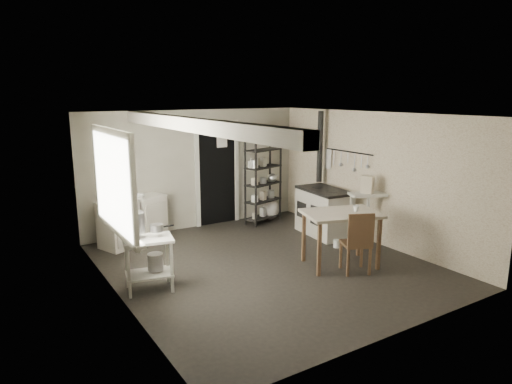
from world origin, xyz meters
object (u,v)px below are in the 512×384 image
stockpot (135,223)px  chair (356,240)px  stove (324,212)px  shelf_rack (263,177)px  prep_table (149,262)px  flour_sack (271,208)px  base_cabinets (133,218)px  work_table (340,242)px

stockpot → chair: size_ratio=0.30×
stove → shelf_rack: bearing=116.2°
prep_table → flour_sack: size_ratio=1.67×
base_cabinets → work_table: size_ratio=1.11×
prep_table → chair: chair is taller
stockpot → chair: 3.16m
stockpot → base_cabinets: bearing=73.9°
prep_table → stove: size_ratio=0.66×
stockpot → shelf_rack: (3.25, 1.90, 0.01)m
prep_table → flour_sack: (3.36, 2.06, -0.16)m
prep_table → work_table: size_ratio=0.66×
stove → chair: chair is taller
base_cabinets → prep_table: bearing=-123.0°
prep_table → chair: 2.97m
prep_table → chair: (2.80, -1.00, 0.08)m
base_cabinets → stockpot: bearing=-127.2°
stove → flour_sack: bearing=105.8°
stockpot → base_cabinets: 2.12m
shelf_rack → chair: shelf_rack is taller
stockpot → chair: bearing=-20.3°
work_table → flour_sack: (0.57, 2.74, -0.14)m
shelf_rack → flour_sack: 0.75m
stockpot → stove: 3.82m
shelf_rack → stove: size_ratio=1.57×
prep_table → flour_sack: bearing=31.5°
chair → flour_sack: size_ratio=2.15×
stove → work_table: size_ratio=0.99×
stockpot → chair: (2.93, -1.09, -0.45)m
shelf_rack → chair: (-0.31, -2.98, -0.46)m
stove → chair: size_ratio=1.18×
shelf_rack → chair: bearing=-112.9°
stove → work_table: (-0.82, -1.35, -0.06)m
shelf_rack → stove: (0.50, -1.32, -0.51)m
prep_table → shelf_rack: bearing=32.5°
work_table → chair: (0.01, -0.32, 0.10)m
prep_table → base_cabinets: size_ratio=0.59×
base_cabinets → stove: 3.47m
base_cabinets → shelf_rack: size_ratio=0.71×
base_cabinets → flour_sack: (2.92, -0.02, -0.22)m
base_cabinets → shelf_rack: bearing=-23.1°
work_table → flour_sack: work_table is taller
stockpot → shelf_rack: 3.76m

